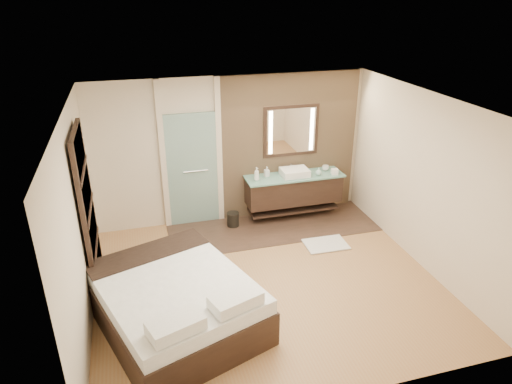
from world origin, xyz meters
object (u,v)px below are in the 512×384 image
object	(u,v)px
vanity	(294,189)
waste_bin	(233,219)
bed	(176,302)
mirror_unit	(291,131)

from	to	relation	value
vanity	waste_bin	xyz separation A→B (m)	(-1.20, -0.07, -0.44)
vanity	waste_bin	distance (m)	1.28
waste_bin	bed	bearing A→B (deg)	-118.54
mirror_unit	bed	xyz separation A→B (m)	(-2.52, -2.74, -1.30)
mirror_unit	bed	world-z (taller)	mirror_unit
mirror_unit	bed	distance (m)	3.94
vanity	mirror_unit	distance (m)	1.10
vanity	bed	bearing A→B (deg)	-135.27
vanity	mirror_unit	size ratio (longest dim) A/B	1.75
vanity	mirror_unit	xyz separation A→B (m)	(0.00, 0.24, 1.07)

